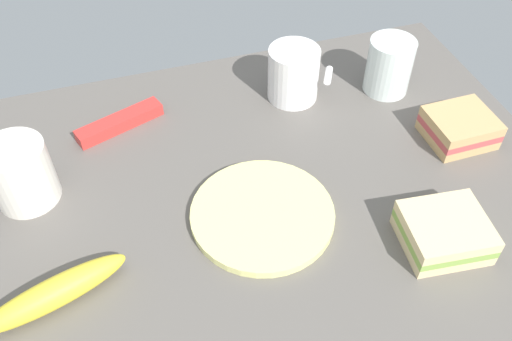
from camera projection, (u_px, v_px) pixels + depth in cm
name	position (u px, v px, depth cm)	size (l,w,h in cm)	color
tabletop	(256.00, 189.00, 80.79)	(90.00, 64.00, 2.00)	#5B5651
plate_of_food	(262.00, 214.00, 75.45)	(19.82, 19.82, 1.20)	#EAE58C
coffee_mug_black	(294.00, 73.00, 90.94)	(10.72, 8.88, 9.15)	white
coffee_mug_milky	(20.00, 173.00, 75.08)	(8.73, 11.18, 9.39)	silver
sandwich_main	(444.00, 232.00, 71.33)	(11.47, 10.53, 4.40)	beige
sandwich_side	(458.00, 126.00, 85.68)	(9.85, 8.89, 4.40)	tan
glass_of_milk	(389.00, 68.00, 92.62)	(7.65, 7.65, 9.50)	silver
banana	(54.00, 293.00, 65.49)	(18.62, 8.99, 3.74)	yellow
snack_bar	(120.00, 122.00, 88.06)	(14.37, 2.90, 2.00)	red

